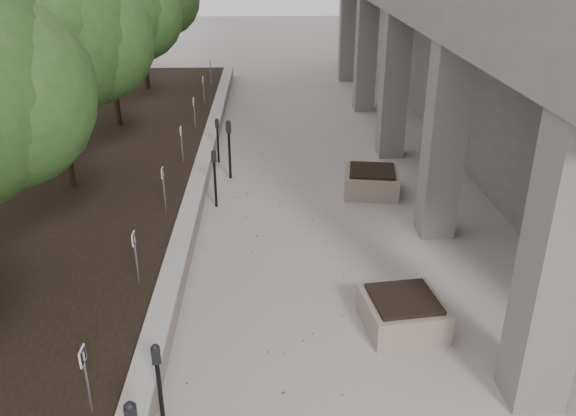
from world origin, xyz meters
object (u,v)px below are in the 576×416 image
object	(u,v)px
parking_meter_3	(215,179)
parking_meter_2	(160,388)
crabapple_tree_3	(53,70)
crabapple_tree_5	(140,16)
crabapple_tree_4	(108,36)
parking_meter_4	(229,150)
parking_meter_5	(218,141)
planter_front	(403,312)
planter_back	(372,181)

from	to	relation	value
parking_meter_3	parking_meter_2	bearing A→B (deg)	-95.29
crabapple_tree_3	crabapple_tree_5	bearing A→B (deg)	90.00
crabapple_tree_3	crabapple_tree_4	world-z (taller)	same
crabapple_tree_5	parking_meter_3	distance (m)	11.31
parking_meter_3	parking_meter_4	xyz separation A→B (m)	(0.24, 1.80, 0.08)
parking_meter_5	planter_front	distance (m)	8.64
crabapple_tree_5	parking_meter_5	bearing A→B (deg)	-66.19
crabapple_tree_4	planter_front	bearing A→B (deg)	-56.69
parking_meter_2	parking_meter_3	bearing A→B (deg)	76.39
parking_meter_4	planter_front	distance (m)	7.36
planter_back	parking_meter_2	bearing A→B (deg)	-117.28
crabapple_tree_4	parking_meter_5	world-z (taller)	crabapple_tree_4
planter_back	crabapple_tree_5	bearing A→B (deg)	126.42
parking_meter_5	crabapple_tree_3	bearing A→B (deg)	-143.89
parking_meter_3	parking_meter_5	xyz separation A→B (m)	(-0.16, 3.04, -0.07)
parking_meter_2	parking_meter_5	xyz separation A→B (m)	(0.01, 9.94, -0.02)
crabapple_tree_4	parking_meter_5	size ratio (longest dim) A/B	4.27
crabapple_tree_5	parking_meter_5	distance (m)	8.53
crabapple_tree_3	planter_front	bearing A→B (deg)	-38.18
parking_meter_2	crabapple_tree_4	bearing A→B (deg)	92.58
planter_front	parking_meter_3	bearing A→B (deg)	124.64
crabapple_tree_3	parking_meter_4	world-z (taller)	crabapple_tree_3
crabapple_tree_4	parking_meter_4	size ratio (longest dim) A/B	3.45
crabapple_tree_3	planter_front	world-z (taller)	crabapple_tree_3
crabapple_tree_3	parking_meter_2	world-z (taller)	crabapple_tree_3
crabapple_tree_4	parking_meter_4	xyz separation A→B (m)	(3.69, -3.70, -2.33)
parking_meter_4	planter_front	world-z (taller)	parking_meter_4
parking_meter_2	crabapple_tree_5	bearing A→B (deg)	88.44
crabapple_tree_3	parking_meter_3	bearing A→B (deg)	-8.24
crabapple_tree_3	crabapple_tree_5	size ratio (longest dim) A/B	1.00
parking_meter_2	planter_back	world-z (taller)	parking_meter_2
crabapple_tree_5	parking_meter_4	bearing A→B (deg)	-67.03
crabapple_tree_4	parking_meter_2	xyz separation A→B (m)	(3.29, -12.40, -2.46)
crabapple_tree_4	parking_meter_3	bearing A→B (deg)	-57.90
crabapple_tree_4	planter_back	world-z (taller)	crabapple_tree_4
parking_meter_4	crabapple_tree_4	bearing A→B (deg)	129.37
crabapple_tree_3	parking_meter_3	distance (m)	4.24
parking_meter_2	planter_back	distance (m)	8.58
parking_meter_2	parking_meter_5	world-z (taller)	parking_meter_2
crabapple_tree_5	parking_meter_4	world-z (taller)	crabapple_tree_5
parking_meter_2	parking_meter_4	size ratio (longest dim) A/B	0.84
crabapple_tree_4	crabapple_tree_5	xyz separation A→B (m)	(0.00, 5.00, 0.00)
crabapple_tree_3	parking_meter_4	distance (m)	4.55
crabapple_tree_3	planter_back	bearing A→B (deg)	1.74
crabapple_tree_3	planter_back	world-z (taller)	crabapple_tree_3
parking_meter_3	crabapple_tree_3	bearing A→B (deg)	167.82
crabapple_tree_3	crabapple_tree_4	xyz separation A→B (m)	(0.00, 5.00, 0.00)
crabapple_tree_4	planter_front	world-z (taller)	crabapple_tree_4
parking_meter_4	parking_meter_5	bearing A→B (deg)	102.15
crabapple_tree_5	parking_meter_5	size ratio (longest dim) A/B	4.27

